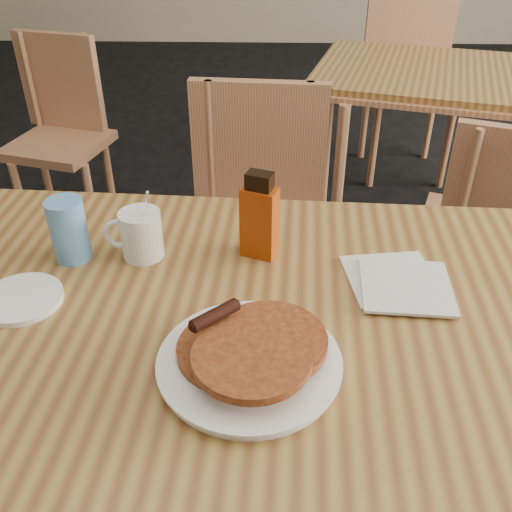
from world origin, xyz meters
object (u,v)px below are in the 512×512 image
at_px(main_table, 237,328).
at_px(chair_main_far, 258,210).
at_px(coffee_mug, 140,234).
at_px(chair_neighbor_far, 411,55).
at_px(blue_tumbler, 69,230).
at_px(pancake_plate, 250,356).
at_px(neighbor_table, 454,83).
at_px(syrup_bottle, 259,218).
at_px(chair_wall_extra, 60,118).
at_px(chair_neighbor_near, 491,220).

xyz_separation_m(main_table, chair_main_far, (0.02, 0.74, -0.17)).
height_order(chair_main_far, coffee_mug, chair_main_far).
bearing_deg(chair_main_far, chair_neighbor_far, 67.85).
bearing_deg(blue_tumbler, coffee_mug, 4.54).
bearing_deg(pancake_plate, main_table, 102.02).
xyz_separation_m(neighbor_table, syrup_bottle, (-0.75, -1.31, 0.13)).
xyz_separation_m(chair_wall_extra, coffee_mug, (0.67, -1.43, 0.30)).
bearing_deg(chair_main_far, chair_wall_extra, 140.04).
xyz_separation_m(main_table, chair_neighbor_far, (0.78, 2.26, -0.10)).
bearing_deg(syrup_bottle, blue_tumbler, -156.59).
bearing_deg(syrup_bottle, main_table, -80.98).
height_order(coffee_mug, syrup_bottle, syrup_bottle).
xyz_separation_m(chair_neighbor_far, syrup_bottle, (-0.74, -2.07, 0.23)).
height_order(main_table, pancake_plate, pancake_plate).
height_order(chair_neighbor_far, blue_tumbler, chair_neighbor_far).
distance_m(coffee_mug, syrup_bottle, 0.24).
bearing_deg(blue_tumbler, chair_neighbor_near, 29.12).
bearing_deg(coffee_mug, syrup_bottle, -6.69).
xyz_separation_m(chair_wall_extra, pancake_plate, (0.91, -1.75, 0.27)).
height_order(chair_neighbor_far, chair_wall_extra, chair_neighbor_far).
bearing_deg(blue_tumbler, neighbor_table, 49.73).
distance_m(syrup_bottle, blue_tumbler, 0.38).
height_order(chair_main_far, chair_neighbor_far, chair_neighbor_far).
bearing_deg(chair_neighbor_far, chair_main_far, -115.62).
relative_size(neighbor_table, chair_wall_extra, 1.53).
height_order(main_table, chair_wall_extra, chair_wall_extra).
bearing_deg(chair_main_far, pancake_plate, -85.22).
relative_size(chair_neighbor_far, coffee_mug, 6.44).
distance_m(chair_neighbor_near, chair_wall_extra, 1.83).
bearing_deg(neighbor_table, chair_neighbor_far, 90.84).
distance_m(chair_main_far, chair_wall_extra, 1.25).
bearing_deg(syrup_bottle, pancake_plate, -71.40).
bearing_deg(chair_wall_extra, syrup_bottle, -42.04).
height_order(neighbor_table, pancake_plate, pancake_plate).
height_order(main_table, chair_neighbor_near, chair_neighbor_near).
distance_m(neighbor_table, chair_neighbor_near, 0.75).
distance_m(chair_neighbor_far, pancake_plate, 2.52).
xyz_separation_m(chair_neighbor_far, coffee_mug, (-0.98, -2.09, 0.19)).
relative_size(pancake_plate, coffee_mug, 1.87).
relative_size(chair_neighbor_near, chair_wall_extra, 0.98).
bearing_deg(chair_neighbor_near, pancake_plate, -108.03).
height_order(chair_wall_extra, coffee_mug, coffee_mug).
height_order(chair_neighbor_far, pancake_plate, chair_neighbor_far).
relative_size(chair_neighbor_near, coffee_mug, 5.25).
height_order(neighbor_table, chair_main_far, chair_main_far).
bearing_deg(main_table, blue_tumbler, 154.23).
distance_m(main_table, neighbor_table, 1.70).
relative_size(chair_wall_extra, blue_tumbler, 6.45).
xyz_separation_m(chair_neighbor_near, pancake_plate, (-0.73, -0.92, 0.28)).
xyz_separation_m(chair_neighbor_far, chair_neighbor_near, (-0.02, -1.48, -0.12)).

